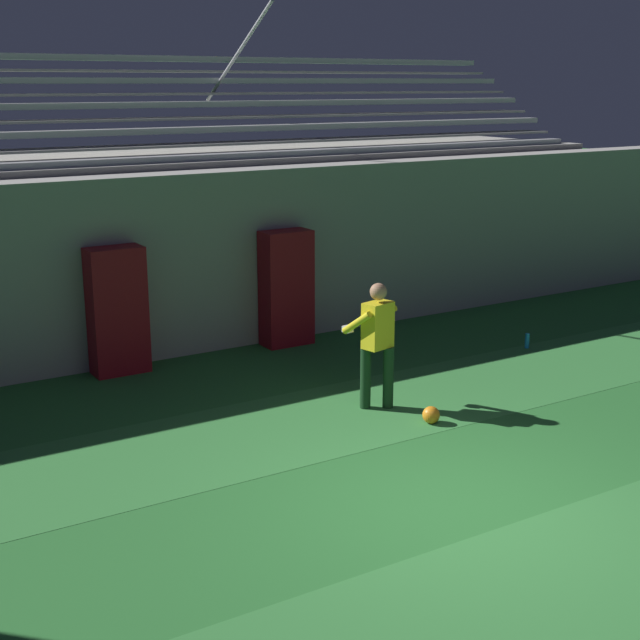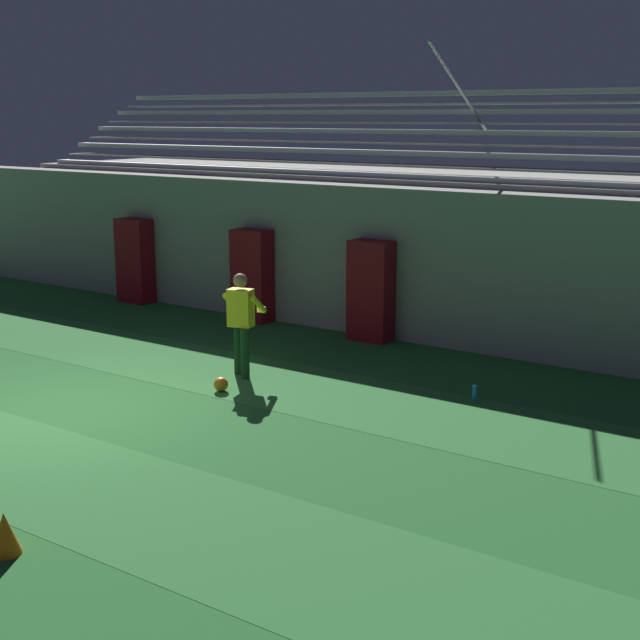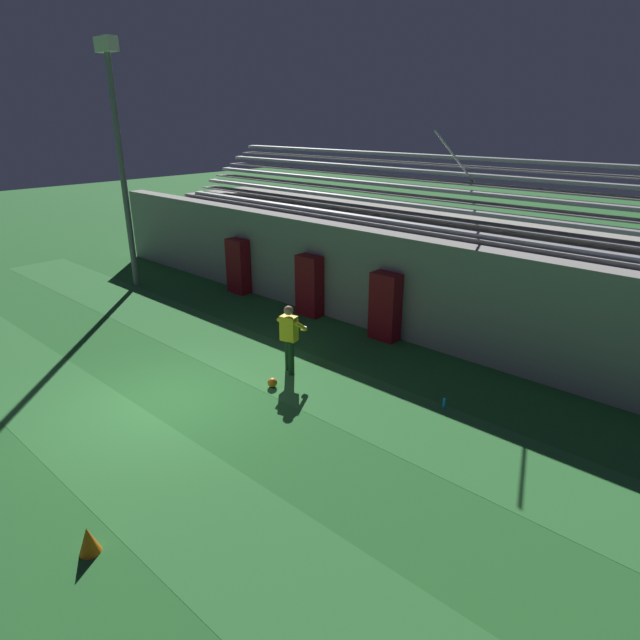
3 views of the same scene
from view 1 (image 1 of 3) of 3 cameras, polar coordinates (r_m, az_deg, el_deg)
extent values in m
plane|color=#286B2D|center=(9.20, 8.84, -11.81)|extent=(80.00, 80.00, 0.00)
cube|color=#337A38|center=(8.20, 16.45, -15.83)|extent=(28.00, 2.19, 0.01)
cube|color=#337A38|center=(11.24, -0.31, -6.51)|extent=(28.00, 2.19, 0.01)
cube|color=#999691|center=(14.06, -8.29, 3.66)|extent=(24.00, 0.60, 2.80)
cube|color=maroon|center=(13.18, -12.84, 0.58)|extent=(0.81, 0.44, 1.86)
cube|color=maroon|center=(14.29, -2.17, 2.05)|extent=(0.81, 0.44, 1.86)
cube|color=#999691|center=(16.21, -11.63, 5.17)|extent=(18.00, 3.90, 2.90)
cube|color=#B7B7BC|center=(14.54, -9.72, 10.14)|extent=(17.10, 0.36, 0.10)
cube|color=#999691|center=(14.37, -9.37, 9.18)|extent=(17.10, 0.60, 0.04)
cube|color=#B7B7BC|center=(15.16, -10.81, 11.80)|extent=(17.10, 0.36, 0.10)
cube|color=#999691|center=(14.99, -10.48, 10.90)|extent=(17.10, 0.60, 0.04)
cube|color=#B7B7BC|center=(15.80, -11.82, 13.32)|extent=(17.10, 0.36, 0.10)
cube|color=#999691|center=(15.62, -11.51, 12.47)|extent=(17.10, 0.60, 0.04)
cube|color=#B7B7BC|center=(16.46, -12.76, 14.71)|extent=(17.10, 0.36, 0.10)
cube|color=#999691|center=(16.27, -12.48, 13.92)|extent=(17.10, 0.60, 0.04)
cube|color=#B7B7BC|center=(17.12, -13.64, 16.00)|extent=(17.10, 0.36, 0.10)
cube|color=#999691|center=(16.93, -13.37, 15.25)|extent=(17.10, 0.60, 0.04)
cylinder|color=#B7B7BC|center=(16.31, -5.31, 16.59)|extent=(0.06, 2.63, 1.65)
cylinder|color=#143319|center=(11.58, 2.93, -3.73)|extent=(0.17, 0.17, 0.82)
cylinder|color=#143319|center=(11.62, 4.39, -3.70)|extent=(0.17, 0.17, 0.82)
cube|color=yellow|center=(11.39, 3.72, -0.33)|extent=(0.42, 0.32, 0.60)
sphere|color=#A37556|center=(11.28, 3.76, 1.82)|extent=(0.22, 0.22, 0.22)
cylinder|color=yellow|center=(11.30, 2.39, -0.18)|extent=(0.20, 0.49, 0.37)
cylinder|color=yellow|center=(11.64, 3.99, 0.25)|extent=(0.20, 0.49, 0.37)
cube|color=silver|center=(11.49, 1.78, -0.59)|extent=(0.13, 0.13, 0.08)
cube|color=silver|center=(11.78, 3.12, -0.22)|extent=(0.13, 0.13, 0.08)
sphere|color=orange|center=(11.24, 7.12, -6.05)|extent=(0.22, 0.22, 0.22)
cylinder|color=#1E8CD8|center=(14.62, 13.12, -1.31)|extent=(0.07, 0.07, 0.24)
camera|label=2|loc=(15.30, 65.14, 6.23)|focal=50.00mm
camera|label=3|loc=(14.77, 57.11, 14.67)|focal=30.00mm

